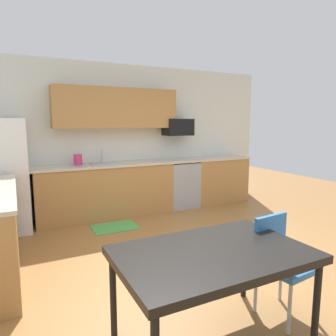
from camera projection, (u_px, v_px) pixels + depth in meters
name	position (u px, v px, depth m)	size (l,w,h in m)	color
ground_plane	(205.00, 261.00, 3.71)	(12.00, 12.00, 0.00)	#9E6B38
wall_back	(129.00, 138.00, 5.85)	(5.80, 0.10, 2.70)	silver
cabinet_run_back	(106.00, 191.00, 5.42)	(2.37, 0.60, 0.90)	#AD7A42
cabinet_run_back_right	(217.00, 180.00, 6.48)	(1.18, 0.60, 0.90)	#AD7A42
countertop_back	(136.00, 163.00, 5.61)	(4.80, 0.64, 0.04)	beige
upper_cabinets_back	(117.00, 108.00, 5.44)	(2.20, 0.34, 0.70)	#AD7A42
refrigerator	(0.00, 176.00, 4.58)	(0.76, 0.70, 1.71)	white
oven_range	(180.00, 183.00, 6.08)	(0.60, 0.60, 0.91)	#999BA0
microwave	(178.00, 127.00, 6.01)	(0.54, 0.36, 0.32)	black
sink_basin	(105.00, 167.00, 5.35)	(0.48, 0.40, 0.14)	#A5A8AD
sink_faucet	(102.00, 157.00, 5.49)	(0.02, 0.02, 0.24)	#B2B5BA
dining_table	(213.00, 258.00, 2.24)	(1.40, 0.90, 0.74)	black
chair_near_table	(280.00, 257.00, 2.65)	(0.44, 0.44, 0.85)	#2D72B7
floor_mat	(115.00, 227.00, 4.89)	(0.70, 0.50, 0.01)	#4CA54C
kettle	(78.00, 160.00, 5.18)	(0.14, 0.14, 0.20)	#CC3372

